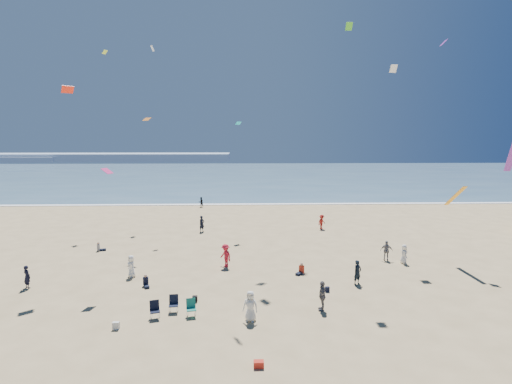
{
  "coord_description": "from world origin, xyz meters",
  "views": [
    {
      "loc": [
        1.23,
        -15.13,
        10.03
      ],
      "look_at": [
        2.0,
        8.0,
        6.91
      ],
      "focal_mm": 28.0,
      "sensor_mm": 36.0,
      "label": 1
    }
  ],
  "objects": [
    {
      "name": "black_backpack",
      "position": [
        -1.77,
        8.5,
        0.19
      ],
      "size": [
        0.3,
        0.22,
        0.38
      ],
      "primitive_type": "cube",
      "color": "black",
      "rests_on": "ground"
    },
    {
      "name": "headland_near",
      "position": [
        -100.0,
        165.0,
        1.0
      ],
      "size": [
        40.0,
        14.0,
        2.0
      ],
      "primitive_type": "cube",
      "color": "#7A8EA8",
      "rests_on": "ground"
    },
    {
      "name": "standing_flyers",
      "position": [
        4.67,
        11.94,
        0.86
      ],
      "size": [
        28.67,
        48.52,
        1.89
      ],
      "color": "black",
      "rests_on": "ground"
    },
    {
      "name": "navy_bag",
      "position": [
        6.76,
        9.85,
        0.17
      ],
      "size": [
        0.28,
        0.18,
        0.34
      ],
      "primitive_type": "cube",
      "color": "black",
      "rests_on": "ground"
    },
    {
      "name": "headland_far",
      "position": [
        -60.0,
        170.0,
        1.6
      ],
      "size": [
        110.0,
        20.0,
        3.2
      ],
      "primitive_type": "cube",
      "color": "#7A8EA8",
      "rests_on": "ground"
    },
    {
      "name": "white_tote",
      "position": [
        -5.52,
        5.06,
        0.2
      ],
      "size": [
        0.35,
        0.2,
        0.4
      ],
      "primitive_type": "cube",
      "color": "silver",
      "rests_on": "ground"
    },
    {
      "name": "seated_group",
      "position": [
        0.14,
        7.13,
        0.42
      ],
      "size": [
        18.9,
        26.79,
        0.84
      ],
      "color": "silver",
      "rests_on": "ground"
    },
    {
      "name": "ocean",
      "position": [
        0.0,
        95.0,
        0.03
      ],
      "size": [
        220.0,
        100.0,
        0.06
      ],
      "primitive_type": "cube",
      "color": "#476B84",
      "rests_on": "ground"
    },
    {
      "name": "chair_cluster",
      "position": [
        -2.75,
        6.55,
        0.5
      ],
      "size": [
        2.73,
        1.5,
        1.0
      ],
      "color": "black",
      "rests_on": "ground"
    },
    {
      "name": "cooler",
      "position": [
        1.9,
        1.25,
        0.15
      ],
      "size": [
        0.45,
        0.3,
        0.3
      ],
      "primitive_type": "cube",
      "color": "red",
      "rests_on": "ground"
    },
    {
      "name": "surf_line",
      "position": [
        0.0,
        45.0,
        0.04
      ],
      "size": [
        220.0,
        1.2,
        0.08
      ],
      "primitive_type": "cube",
      "color": "white",
      "rests_on": "ground"
    },
    {
      "name": "kites_aloft",
      "position": [
        10.0,
        12.72,
        14.75
      ],
      "size": [
        43.54,
        40.68,
        30.76
      ],
      "color": "white",
      "rests_on": "ground"
    }
  ]
}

